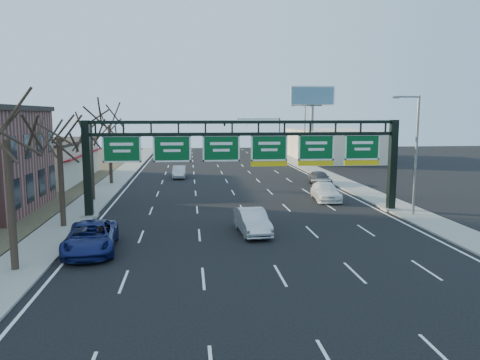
{
  "coord_description": "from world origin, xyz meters",
  "views": [
    {
      "loc": [
        -4.24,
        -27.13,
        7.63
      ],
      "look_at": [
        -0.83,
        4.14,
        3.2
      ],
      "focal_mm": 35.0,
      "sensor_mm": 36.0,
      "label": 1
    }
  ],
  "objects": [
    {
      "name": "car_grey_far",
      "position": [
        9.93,
        22.14,
        0.76
      ],
      "size": [
        1.93,
        4.49,
        1.51
      ],
      "primitive_type": "imported",
      "rotation": [
        0.0,
        0.0,
        0.03
      ],
      "color": "#424548",
      "rests_on": "ground"
    },
    {
      "name": "building_right_distant",
      "position": [
        20.0,
        50.0,
        2.5
      ],
      "size": [
        12.0,
        20.0,
        5.0
      ],
      "primitive_type": "cube",
      "color": "beige",
      "rests_on": "ground"
    },
    {
      "name": "ground",
      "position": [
        0.0,
        0.0,
        0.0
      ],
      "size": [
        160.0,
        160.0,
        0.0
      ],
      "primitive_type": "plane",
      "color": "black",
      "rests_on": "ground"
    },
    {
      "name": "car_silver_sedan",
      "position": [
        -0.26,
        2.06,
        0.79
      ],
      "size": [
        2.06,
        4.9,
        1.57
      ],
      "primitive_type": "imported",
      "rotation": [
        0.0,
        0.0,
        0.08
      ],
      "color": "#B6B6BB",
      "rests_on": "ground"
    },
    {
      "name": "sign_gantry",
      "position": [
        0.16,
        8.0,
        4.63
      ],
      "size": [
        24.6,
        1.2,
        7.2
      ],
      "color": "black",
      "rests_on": "ground"
    },
    {
      "name": "tree_near",
      "position": [
        -12.8,
        -4.0,
        7.48
      ],
      "size": [
        3.6,
        3.6,
        8.86
      ],
      "color": "#2E2219",
      "rests_on": "sidewalk_left"
    },
    {
      "name": "car_white_wagon",
      "position": [
        7.89,
        13.12,
        0.77
      ],
      "size": [
        2.64,
        5.48,
        1.54
      ],
      "primitive_type": "imported",
      "rotation": [
        0.0,
        0.0,
        -0.09
      ],
      "color": "white",
      "rests_on": "ground"
    },
    {
      "name": "car_silver_distant",
      "position": [
        -5.47,
        29.42,
        0.72
      ],
      "size": [
        1.59,
        4.37,
        1.43
      ],
      "primitive_type": "imported",
      "rotation": [
        0.0,
        0.0,
        -0.02
      ],
      "color": "#B5B6BB",
      "rests_on": "ground"
    },
    {
      "name": "sidewalk_left",
      "position": [
        -12.8,
        20.0,
        0.06
      ],
      "size": [
        3.0,
        120.0,
        0.12
      ],
      "primitive_type": "cube",
      "color": "gray",
      "rests_on": "ground"
    },
    {
      "name": "lane_markings",
      "position": [
        0.0,
        20.0,
        0.01
      ],
      "size": [
        21.6,
        120.0,
        0.01
      ],
      "primitive_type": "cube",
      "color": "white",
      "rests_on": "ground"
    },
    {
      "name": "car_blue_suv",
      "position": [
        -9.77,
        -0.97,
        0.82
      ],
      "size": [
        3.2,
        6.08,
        1.63
      ],
      "primitive_type": "imported",
      "rotation": [
        0.0,
        0.0,
        0.09
      ],
      "color": "navy",
      "rests_on": "ground"
    },
    {
      "name": "traffic_signal_mast",
      "position": [
        5.69,
        55.0,
        5.5
      ],
      "size": [
        10.16,
        0.54,
        7.0
      ],
      "color": "black",
      "rests_on": "ground"
    },
    {
      "name": "cream_strip",
      "position": [
        -21.48,
        29.0,
        2.36
      ],
      "size": [
        10.9,
        18.4,
        4.7
      ],
      "color": "beige",
      "rests_on": "ground"
    },
    {
      "name": "billboard_right",
      "position": [
        15.0,
        44.98,
        9.06
      ],
      "size": [
        7.0,
        0.5,
        12.0
      ],
      "color": "slate",
      "rests_on": "ground"
    },
    {
      "name": "tree_far",
      "position": [
        -12.8,
        25.0,
        7.48
      ],
      "size": [
        3.6,
        3.6,
        8.86
      ],
      "color": "#2E2219",
      "rests_on": "sidewalk_left"
    },
    {
      "name": "sidewalk_right",
      "position": [
        12.8,
        20.0,
        0.06
      ],
      "size": [
        3.0,
        120.0,
        0.12
      ],
      "primitive_type": "cube",
      "color": "gray",
      "rests_on": "ground"
    },
    {
      "name": "tree_mid",
      "position": [
        -12.8,
        15.0,
        7.85
      ],
      "size": [
        3.6,
        3.6,
        9.24
      ],
      "color": "#2E2219",
      "rests_on": "sidewalk_left"
    },
    {
      "name": "tree_gantry",
      "position": [
        -12.8,
        5.0,
        7.11
      ],
      "size": [
        3.6,
        3.6,
        8.48
      ],
      "color": "#2E2219",
      "rests_on": "sidewalk_left"
    },
    {
      "name": "streetlight_near",
      "position": [
        12.47,
        6.0,
        5.08
      ],
      "size": [
        2.15,
        0.22,
        9.0
      ],
      "color": "slate",
      "rests_on": "sidewalk_right"
    },
    {
      "name": "streetlight_far",
      "position": [
        12.47,
        40.0,
        5.08
      ],
      "size": [
        2.15,
        0.22,
        9.0
      ],
      "color": "slate",
      "rests_on": "sidewalk_right"
    }
  ]
}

